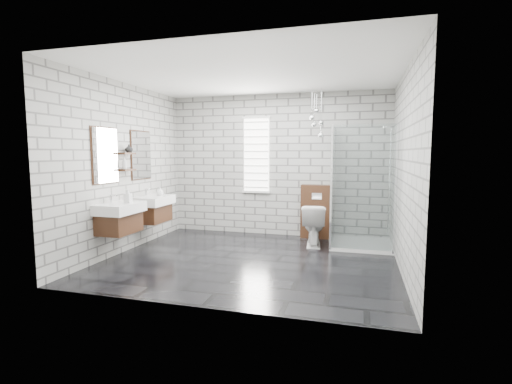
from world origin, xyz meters
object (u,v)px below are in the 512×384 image
at_px(vanity_right, 152,201).
at_px(shower_enclosure, 356,218).
at_px(cistern_panel, 317,212).
at_px(toilet, 313,225).
at_px(vanity_left, 118,209).

height_order(vanity_right, shower_enclosure, shower_enclosure).
height_order(cistern_panel, shower_enclosure, shower_enclosure).
relative_size(vanity_right, toilet, 2.20).
relative_size(cistern_panel, toilet, 1.40).
xyz_separation_m(cistern_panel, shower_enclosure, (0.70, -0.52, 0.00)).
bearing_deg(vanity_left, toilet, 31.08).
relative_size(vanity_left, shower_enclosure, 0.77).
xyz_separation_m(vanity_right, cistern_panel, (2.71, 1.26, -0.26)).
bearing_deg(shower_enclosure, cistern_panel, 143.59).
distance_m(cistern_panel, shower_enclosure, 0.87).
bearing_deg(shower_enclosure, toilet, -175.90).
bearing_deg(shower_enclosure, vanity_left, -153.73).
height_order(vanity_left, shower_enclosure, shower_enclosure).
xyz_separation_m(vanity_left, cistern_panel, (2.71, 2.20, -0.26)).
relative_size(vanity_left, toilet, 2.20).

